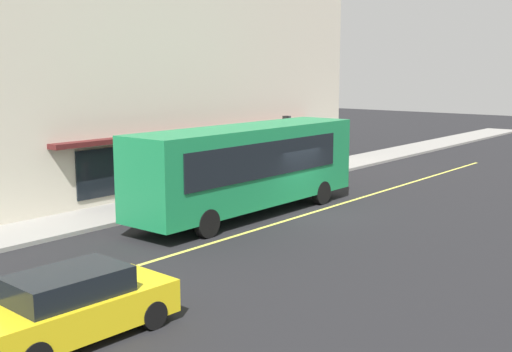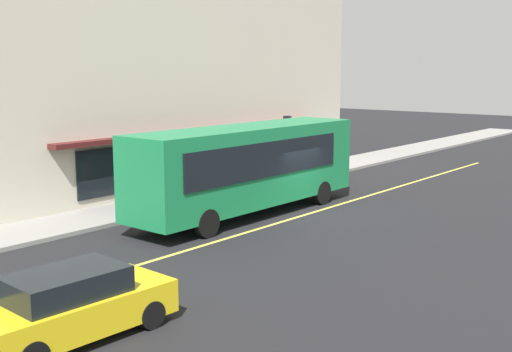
{
  "view_description": "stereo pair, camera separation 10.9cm",
  "coord_description": "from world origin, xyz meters",
  "px_view_note": "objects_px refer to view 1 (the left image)",
  "views": [
    {
      "loc": [
        -20.67,
        -14.08,
        5.68
      ],
      "look_at": [
        -1.83,
        1.33,
        1.6
      ],
      "focal_mm": 44.85,
      "sensor_mm": 36.0,
      "label": 1
    },
    {
      "loc": [
        -20.61,
        -14.16,
        5.68
      ],
      "look_at": [
        -1.83,
        1.33,
        1.6
      ],
      "focal_mm": 44.85,
      "sensor_mm": 36.0,
      "label": 2
    }
  ],
  "objects_px": {
    "bus": "(248,165)",
    "traffic_light": "(287,132)",
    "car_yellow": "(74,305)",
    "pedestrian_waiting": "(128,185)"
  },
  "relations": [
    {
      "from": "bus",
      "to": "traffic_light",
      "type": "distance_m",
      "value": 7.87
    },
    {
      "from": "car_yellow",
      "to": "pedestrian_waiting",
      "type": "xyz_separation_m",
      "value": [
        8.62,
        8.63,
        0.38
      ]
    },
    {
      "from": "bus",
      "to": "car_yellow",
      "type": "bearing_deg",
      "value": -157.57
    },
    {
      "from": "traffic_light",
      "to": "pedestrian_waiting",
      "type": "xyz_separation_m",
      "value": [
        -9.83,
        0.57,
        -1.41
      ]
    },
    {
      "from": "traffic_light",
      "to": "car_yellow",
      "type": "xyz_separation_m",
      "value": [
        -18.45,
        -8.07,
        -1.79
      ]
    },
    {
      "from": "traffic_light",
      "to": "car_yellow",
      "type": "height_order",
      "value": "traffic_light"
    },
    {
      "from": "car_yellow",
      "to": "pedestrian_waiting",
      "type": "relative_size",
      "value": 2.69
    },
    {
      "from": "bus",
      "to": "traffic_light",
      "type": "bearing_deg",
      "value": 25.49
    },
    {
      "from": "bus",
      "to": "pedestrian_waiting",
      "type": "relative_size",
      "value": 6.85
    },
    {
      "from": "traffic_light",
      "to": "car_yellow",
      "type": "bearing_deg",
      "value": -156.38
    }
  ]
}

